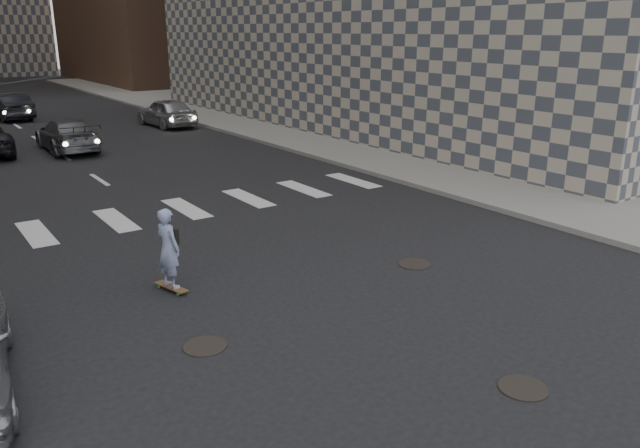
{
  "coord_description": "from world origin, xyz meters",
  "views": [
    {
      "loc": [
        -5.58,
        -7.23,
        4.87
      ],
      "look_at": [
        0.92,
        2.17,
        1.3
      ],
      "focal_mm": 35.0,
      "sensor_mm": 36.0,
      "label": 1
    }
  ],
  "objects_px": {
    "traffic_car_e": "(9,106)",
    "traffic_car_b": "(67,135)",
    "traffic_car_d": "(166,112)",
    "skateboarder": "(168,248)"
  },
  "relations": [
    {
      "from": "traffic_car_e",
      "to": "traffic_car_b",
      "type": "bearing_deg",
      "value": 85.88
    },
    {
      "from": "traffic_car_b",
      "to": "traffic_car_d",
      "type": "height_order",
      "value": "traffic_car_d"
    },
    {
      "from": "skateboarder",
      "to": "traffic_car_e",
      "type": "relative_size",
      "value": 0.37
    },
    {
      "from": "traffic_car_b",
      "to": "traffic_car_d",
      "type": "xyz_separation_m",
      "value": [
        6.0,
        4.25,
        0.06
      ]
    },
    {
      "from": "traffic_car_b",
      "to": "traffic_car_d",
      "type": "distance_m",
      "value": 7.36
    },
    {
      "from": "traffic_car_b",
      "to": "traffic_car_e",
      "type": "height_order",
      "value": "traffic_car_e"
    },
    {
      "from": "skateboarder",
      "to": "traffic_car_b",
      "type": "bearing_deg",
      "value": 67.44
    },
    {
      "from": "skateboarder",
      "to": "traffic_car_d",
      "type": "height_order",
      "value": "skateboarder"
    },
    {
      "from": "skateboarder",
      "to": "traffic_car_d",
      "type": "bearing_deg",
      "value": 53.33
    },
    {
      "from": "traffic_car_b",
      "to": "traffic_car_e",
      "type": "distance_m",
      "value": 11.88
    }
  ]
}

